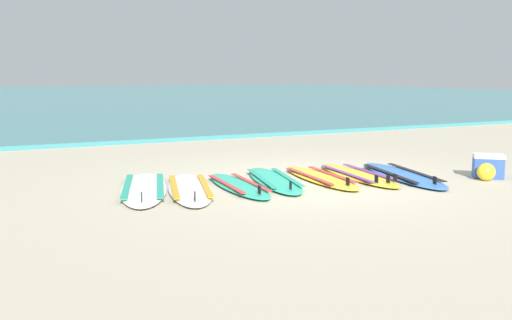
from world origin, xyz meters
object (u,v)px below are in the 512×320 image
Objects in this scene: surfboard_5 at (357,175)px; surfboard_3 at (274,180)px; surfboard_1 at (190,188)px; surfboard_4 at (320,177)px; beach_ball at (486,172)px; surfboard_0 at (144,188)px; surfboard_2 at (238,185)px; surfboard_6 at (402,175)px; cooler_box at (488,166)px.

surfboard_3 is at bearing 171.62° from surfboard_5.
surfboard_1 is 1.10× the size of surfboard_4.
beach_ball is (2.24, -1.20, 0.10)m from surfboard_4.
surfboard_1 is at bearing -28.65° from surfboard_0.
surfboard_0 and surfboard_2 have the same top height.
surfboard_4 is (2.10, -0.09, 0.00)m from surfboard_1.
surfboard_1 is (0.57, -0.31, 0.00)m from surfboard_0.
surfboard_0 and surfboard_4 have the same top height.
surfboard_1 is 0.96× the size of surfboard_6.
beach_ball is at bearing -143.88° from cooler_box.
surfboard_0 and surfboard_3 have the same top height.
surfboard_2 is 2.06m from surfboard_5.
surfboard_1 is 1.05× the size of surfboard_5.
surfboard_6 is at bearing -26.32° from surfboard_5.
cooler_box is (1.79, -0.97, 0.16)m from surfboard_5.
surfboard_3 is 1.00× the size of surfboard_5.
surfboard_3 is at bearing 155.91° from beach_ball.
surfboard_1 is 1.18× the size of surfboard_2.
surfboard_6 is at bearing 139.45° from beach_ball.
surfboard_5 and surfboard_6 have the same top height.
beach_ball is (4.34, -1.28, 0.10)m from surfboard_1.
surfboard_0 is 1.17× the size of surfboard_4.
cooler_box is at bearing -29.54° from surfboard_6.
surfboard_4 is 0.96× the size of surfboard_5.
surfboard_6 is 4.64× the size of cooler_box.
surfboard_4 and surfboard_6 have the same top height.
cooler_box is at bearing -14.89° from surfboard_2.
surfboard_6 is (2.69, -0.37, -0.00)m from surfboard_2.
surfboard_1 is at bearing 171.51° from surfboard_2.
surfboard_1 is 2.76m from surfboard_5.
beach_ball is (1.58, -1.13, 0.10)m from surfboard_5.
surfboard_5 is 1.94m from beach_ball.
cooler_box is (5.12, -1.44, 0.16)m from surfboard_0.
surfboard_5 is (2.75, -0.16, 0.00)m from surfboard_1.
beach_ball is at bearing -17.93° from surfboard_2.
surfboard_4 is 0.66m from surfboard_5.
surfboard_6 is (3.39, -0.47, -0.00)m from surfboard_1.
surfboard_0 is at bearing 168.82° from surfboard_6.
beach_ball is (0.95, -0.81, 0.10)m from surfboard_6.
surfboard_2 is (1.27, -0.42, 0.00)m from surfboard_0.
surfboard_2 is at bearing 162.07° from beach_ball.
surfboard_0 is 2.70m from surfboard_4.
surfboard_4 is (0.74, -0.13, 0.00)m from surfboard_3.
surfboard_6 is (2.03, -0.52, -0.00)m from surfboard_3.
surfboard_1 and surfboard_4 have the same top height.
surfboard_6 is at bearing -7.76° from surfboard_2.
surfboard_2 is at bearing -167.10° from surfboard_3.
beach_ball reaches higher than surfboard_1.
surfboard_1 is 1.36m from surfboard_3.
cooler_box reaches higher than surfboard_6.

